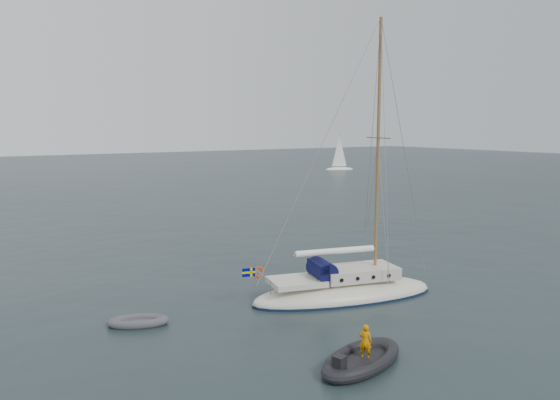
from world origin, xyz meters
TOP-DOWN VIEW (x-y plane):
  - ground at (0.00, 0.00)m, footprint 300.00×300.00m
  - sailboat at (0.32, -1.19)m, footprint 10.19×3.05m
  - dinghy at (-9.70, 0.70)m, footprint 2.69×1.21m
  - rib at (-4.14, -7.63)m, footprint 4.29×1.95m
  - distant_yacht_b at (51.11, 62.52)m, footprint 5.68×3.03m

SIDE VIEW (x-z plane):
  - ground at x=0.00m, z-range 0.00..0.00m
  - dinghy at x=-9.70m, z-range -0.02..0.36m
  - rib at x=-4.14m, z-range -0.50..1.00m
  - sailboat at x=0.32m, z-range -6.16..8.35m
  - distant_yacht_b at x=51.11m, z-range -0.55..6.98m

